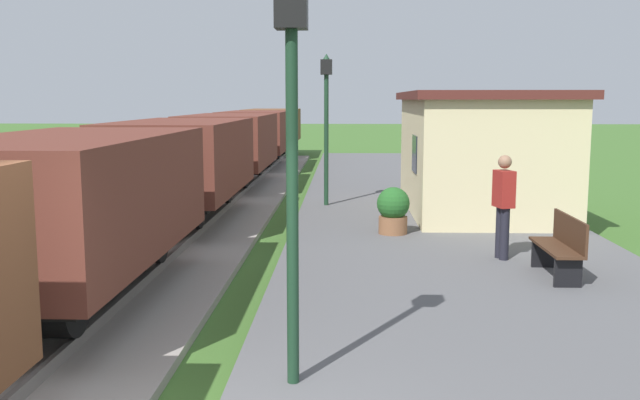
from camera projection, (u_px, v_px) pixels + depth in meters
name	position (u px, v px, depth m)	size (l,w,h in m)	color
freight_train	(210.00, 154.00, 19.22)	(2.50, 39.20, 2.12)	brown
station_hut	(480.00, 152.00, 16.40)	(3.50, 5.80, 2.78)	beige
bench_near_hut	(561.00, 245.00, 10.39)	(0.42, 1.50, 0.91)	#422819
person_waiting	(503.00, 203.00, 11.51)	(0.32, 0.43, 1.71)	black
potted_planter	(393.00, 210.00, 13.76)	(0.64, 0.64, 0.92)	brown
lamp_post_near	(292.00, 105.00, 6.19)	(0.28, 0.28, 3.70)	#193823
lamp_post_far	(326.00, 102.00, 17.23)	(0.28, 0.28, 3.70)	#193823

